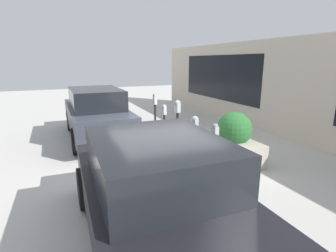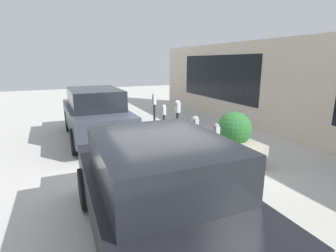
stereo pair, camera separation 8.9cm
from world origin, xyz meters
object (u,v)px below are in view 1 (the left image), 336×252
Objects in this scene: parking_meter_nearest at (214,146)px; parking_meter_second at (195,131)px; parking_meter_fourth at (164,117)px; parked_car_front at (155,187)px; parking_meter_middle at (177,117)px; planter_box at (234,141)px; parked_car_middle at (96,113)px; parking_meter_farthest at (155,109)px.

parking_meter_nearest reaches higher than parking_meter_second.
parked_car_front is (-3.81, 1.69, -0.11)m from parking_meter_fourth.
planter_box is (-0.85, -1.18, -0.56)m from parking_meter_middle.
parking_meter_middle reaches higher than parking_meter_nearest.
parking_meter_nearest is at bearing 128.79° from planter_box.
parked_car_middle reaches higher than parking_meter_middle.
parking_meter_fourth is 0.29× the size of parked_car_middle.
parking_meter_middle is 0.34× the size of parked_car_middle.
parked_car_front is (-1.06, 1.65, -0.06)m from parking_meter_nearest.
parking_meter_fourth is 2.16m from planter_box.
parking_meter_middle is 1.02× the size of planter_box.
parked_car_middle is (5.56, 0.02, 0.06)m from parked_car_front.
parking_meter_fourth is (1.79, 0.03, -0.01)m from parking_meter_second.
parked_car_middle is (3.53, 2.88, 0.32)m from planter_box.
parking_meter_second is 0.33× the size of parked_car_front.
parking_meter_second is 1.00× the size of parking_meter_fourth.
parked_car_front is at bearing 156.05° from parking_meter_fourth.
parked_car_middle is (0.93, 1.72, -0.16)m from parking_meter_farthest.
parking_meter_fourth is at bearing -0.86° from parking_meter_nearest.
parking_meter_fourth is 2.45m from parked_car_middle.
parking_meter_fourth is at bearing -22.78° from parked_car_front.
parked_car_front reaches higher than parking_meter_farthest.
planter_box is 3.52m from parked_car_front.
parking_meter_farthest is (3.57, -0.06, 0.16)m from parking_meter_nearest.
parking_meter_nearest is at bearing -160.44° from parked_car_middle.
planter_box is (0.98, -1.22, -0.32)m from parking_meter_nearest.
parking_meter_nearest is at bearing 179.06° from parking_meter_farthest.
parking_meter_nearest is 4.80m from parked_car_middle.
parking_meter_nearest is 0.88× the size of planter_box.
parking_meter_farthest is at bearing -1.20° from parking_meter_fourth.
parked_car_front is (-4.63, 1.71, -0.22)m from parking_meter_farthest.
parking_meter_nearest is at bearing 179.14° from parking_meter_fourth.
parking_meter_middle is 1.56m from planter_box.
parking_meter_middle is at bearing -29.15° from parked_car_front.
planter_box is (-2.60, -1.16, -0.48)m from parking_meter_farthest.
parking_meter_second is at bearing -178.99° from parking_meter_fourth.
parked_car_middle is at bearing 39.26° from planter_box.
parked_car_middle reaches higher than parking_meter_farthest.
parking_meter_middle is 0.95m from parking_meter_fourth.
parking_meter_farthest is at bearing -19.08° from parked_car_front.
parked_car_front reaches higher than parking_meter_second.
parked_car_front is at bearing 125.35° from planter_box.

